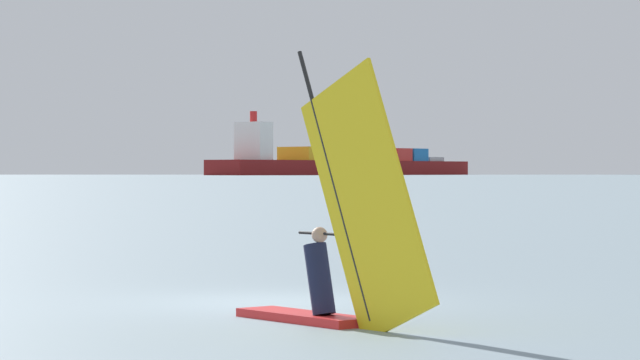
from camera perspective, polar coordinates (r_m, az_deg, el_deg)
The scene contains 3 objects.
ground_plane at distance 24.06m, azimuth -1.41°, elevation -4.64°, with size 4000.00×4000.00×0.00m, color gray.
windsurfer at distance 20.33m, azimuth 0.61°, elevation -2.78°, with size 3.32×2.66×3.95m.
cargo_ship at distance 895.89m, azimuth 0.93°, elevation 0.65°, with size 119.72×199.95×35.64m.
Camera 1 is at (6.48, -23.07, 2.08)m, focal length 84.50 mm.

